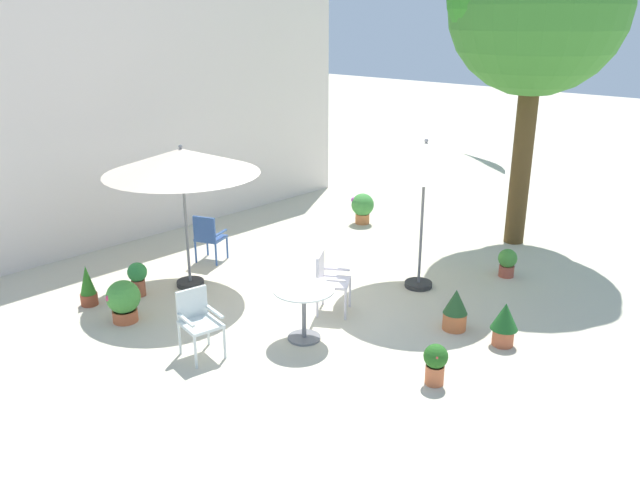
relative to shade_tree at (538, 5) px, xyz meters
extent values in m
plane|color=beige|center=(-4.48, 0.90, -4.31)|extent=(60.00, 60.00, 0.00)
cube|color=silver|center=(-4.48, 5.53, -1.93)|extent=(9.98, 0.30, 4.77)
cylinder|color=brown|center=(-0.05, -0.04, -2.70)|extent=(0.37, 0.37, 3.23)
sphere|color=#3D832E|center=(-0.05, -0.04, 0.00)|extent=(3.09, 3.09, 3.09)
sphere|color=#468F3B|center=(0.72, 0.27, -0.31)|extent=(1.85, 1.85, 1.85)
cylinder|color=#2D2D2D|center=(-3.13, 0.04, -4.27)|extent=(0.44, 0.44, 0.08)
cylinder|color=slate|center=(-3.13, 0.04, -3.14)|extent=(0.04, 0.04, 2.35)
cone|color=beige|center=(-3.13, 0.04, -2.15)|extent=(2.36, 2.36, 0.38)
sphere|color=slate|center=(-3.13, 0.04, -1.94)|extent=(0.06, 0.06, 0.06)
cylinder|color=#2D2D2D|center=(-5.63, 2.76, -4.27)|extent=(0.44, 0.44, 0.08)
cylinder|color=slate|center=(-5.63, 2.76, -3.19)|extent=(0.04, 0.04, 2.25)
cone|color=beige|center=(-5.63, 2.76, -2.26)|extent=(2.39, 2.39, 0.39)
sphere|color=slate|center=(-5.63, 2.76, -2.03)|extent=(0.06, 0.06, 0.06)
cylinder|color=white|center=(-5.65, 0.14, -3.59)|extent=(0.82, 0.82, 0.02)
cylinder|color=slate|center=(-5.65, 0.14, -3.96)|extent=(0.06, 0.06, 0.71)
cylinder|color=slate|center=(-5.65, 0.14, -4.30)|extent=(0.45, 0.45, 0.03)
cube|color=silver|center=(-4.76, 0.41, -3.84)|extent=(0.64, 0.63, 0.04)
cube|color=silver|center=(-4.87, 0.58, -3.61)|extent=(0.40, 0.27, 0.41)
cube|color=silver|center=(-4.94, 0.29, -3.72)|extent=(0.25, 0.36, 0.03)
cube|color=silver|center=(-4.57, 0.52, -3.72)|extent=(0.25, 0.36, 0.03)
cylinder|color=silver|center=(-4.83, 0.12, -4.09)|extent=(0.04, 0.04, 0.45)
cylinder|color=silver|center=(-4.46, 0.35, -4.09)|extent=(0.04, 0.04, 0.45)
cylinder|color=silver|center=(-5.05, 0.47, -4.09)|extent=(0.04, 0.04, 0.45)
cylinder|color=silver|center=(-4.68, 0.70, -4.09)|extent=(0.04, 0.04, 0.45)
cube|color=silver|center=(-6.88, 0.76, -3.86)|extent=(0.52, 0.55, 0.04)
cube|color=silver|center=(-6.84, 0.98, -3.64)|extent=(0.42, 0.11, 0.39)
cube|color=silver|center=(-7.08, 0.79, -3.74)|extent=(0.11, 0.44, 0.03)
cube|color=silver|center=(-6.68, 0.73, -3.74)|extent=(0.11, 0.44, 0.03)
cylinder|color=silver|center=(-7.12, 0.57, -4.10)|extent=(0.04, 0.04, 0.43)
cylinder|color=silver|center=(-6.72, 0.50, -4.10)|extent=(0.04, 0.04, 0.43)
cylinder|color=silver|center=(-7.04, 1.02, -4.10)|extent=(0.04, 0.04, 0.43)
cylinder|color=silver|center=(-6.64, 0.95, -4.10)|extent=(0.04, 0.04, 0.43)
cube|color=#2E5193|center=(-4.69, 3.41, -3.89)|extent=(0.57, 0.58, 0.04)
cube|color=#2E5193|center=(-4.87, 3.34, -3.66)|extent=(0.20, 0.41, 0.43)
cube|color=#2E5193|center=(-4.61, 3.23, -3.77)|extent=(0.38, 0.19, 0.03)
cube|color=#2E5193|center=(-4.77, 3.60, -3.77)|extent=(0.38, 0.19, 0.03)
cylinder|color=#2E5193|center=(-4.43, 3.30, -4.11)|extent=(0.04, 0.04, 0.40)
cylinder|color=#2E5193|center=(-4.58, 3.68, -4.11)|extent=(0.04, 0.04, 0.40)
cylinder|color=#2E5193|center=(-4.80, 3.15, -4.11)|extent=(0.04, 0.04, 0.40)
cylinder|color=#2E5193|center=(-4.95, 3.53, -4.11)|extent=(0.04, 0.04, 0.40)
cylinder|color=#BC5E3D|center=(-3.96, -1.90, -4.19)|extent=(0.28, 0.28, 0.24)
cylinder|color=#382819|center=(-3.96, -1.90, -4.09)|extent=(0.25, 0.25, 0.02)
cone|color=#1E5B23|center=(-3.96, -1.90, -3.89)|extent=(0.36, 0.36, 0.37)
cylinder|color=brown|center=(-7.12, 3.27, -4.22)|extent=(0.25, 0.25, 0.18)
cylinder|color=#382819|center=(-7.12, 3.27, -4.14)|extent=(0.22, 0.22, 0.02)
cone|color=#2D701F|center=(-7.12, 3.27, -3.90)|extent=(0.23, 0.23, 0.45)
cylinder|color=#C05D37|center=(-7.03, 2.38, -4.23)|extent=(0.36, 0.36, 0.17)
cylinder|color=#382819|center=(-7.03, 2.38, -4.15)|extent=(0.31, 0.31, 0.02)
sphere|color=#489A3C|center=(-7.03, 2.38, -3.93)|extent=(0.48, 0.48, 0.48)
sphere|color=#DF3A67|center=(-7.17, 2.40, -3.98)|extent=(0.09, 0.09, 0.09)
sphere|color=#DF3A67|center=(-7.23, 2.40, -3.90)|extent=(0.11, 0.11, 0.11)
cylinder|color=#CF6E3D|center=(-4.01, -1.19, -4.19)|extent=(0.33, 0.33, 0.25)
cylinder|color=#382819|center=(-4.01, -1.19, -4.08)|extent=(0.29, 0.29, 0.02)
cone|color=#295529|center=(-4.01, -1.19, -3.89)|extent=(0.34, 0.34, 0.35)
cylinder|color=#CF6C41|center=(-5.38, -1.77, -4.19)|extent=(0.22, 0.22, 0.24)
cylinder|color=#382819|center=(-5.38, -1.77, -4.08)|extent=(0.20, 0.20, 0.02)
sphere|color=#25611D|center=(-5.38, -1.77, -3.95)|extent=(0.29, 0.29, 0.29)
sphere|color=#E04C40|center=(-5.46, -1.84, -3.91)|extent=(0.08, 0.08, 0.08)
sphere|color=#E04C40|center=(-5.39, -1.68, -3.94)|extent=(0.08, 0.08, 0.08)
sphere|color=#E04C40|center=(-5.39, -1.89, -3.96)|extent=(0.05, 0.05, 0.05)
cylinder|color=#C2723F|center=(-1.18, 2.84, -4.21)|extent=(0.30, 0.30, 0.21)
cylinder|color=#382819|center=(-1.18, 2.84, -4.12)|extent=(0.26, 0.26, 0.02)
sphere|color=#43933E|center=(-1.18, 2.84, -3.90)|extent=(0.47, 0.47, 0.47)
sphere|color=#BD49B1|center=(-1.28, 3.00, -3.81)|extent=(0.12, 0.12, 0.12)
sphere|color=#BD49B1|center=(-1.14, 3.01, -3.97)|extent=(0.11, 0.11, 0.11)
cylinder|color=#A45438|center=(-6.42, 3.02, -4.18)|extent=(0.21, 0.21, 0.26)
cylinder|color=#382819|center=(-6.42, 3.02, -4.06)|extent=(0.19, 0.19, 0.02)
sphere|color=#2E843D|center=(-6.42, 3.02, -3.92)|extent=(0.30, 0.30, 0.30)
cylinder|color=#A94E3C|center=(-1.75, -0.78, -4.22)|extent=(0.25, 0.25, 0.19)
cylinder|color=#382819|center=(-1.75, -0.78, -4.13)|extent=(0.22, 0.22, 0.02)
sphere|color=#458E38|center=(-1.75, -0.78, -3.99)|extent=(0.31, 0.31, 0.31)
camera|label=1|loc=(-11.12, -5.33, -0.17)|focal=35.83mm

